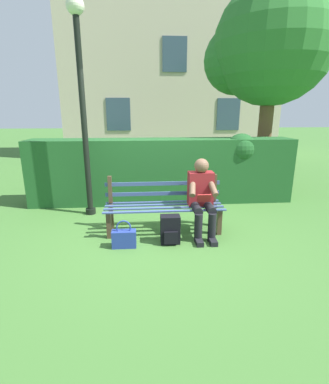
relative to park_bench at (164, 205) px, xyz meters
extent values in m
plane|color=#3D6B2D|center=(0.00, 0.07, -0.42)|extent=(60.00, 60.00, 0.00)
cube|color=#4C3828|center=(-0.84, 0.24, -0.21)|extent=(0.07, 0.07, 0.41)
cube|color=#4C3828|center=(0.84, 0.24, -0.21)|extent=(0.07, 0.07, 0.41)
cube|color=#4C3828|center=(-0.84, -0.11, -0.21)|extent=(0.07, 0.07, 0.41)
cube|color=#4C3828|center=(0.84, -0.11, -0.21)|extent=(0.07, 0.07, 0.41)
cube|color=#384C7A|center=(0.00, -0.16, 0.00)|extent=(1.83, 0.06, 0.02)
cube|color=#384C7A|center=(0.00, -0.01, 0.00)|extent=(1.83, 0.06, 0.02)
cube|color=#384C7A|center=(0.00, 0.14, 0.00)|extent=(1.83, 0.06, 0.02)
cube|color=#384C7A|center=(0.00, 0.29, 0.00)|extent=(1.83, 0.06, 0.02)
cube|color=#4C3828|center=(-0.84, -0.15, 0.23)|extent=(0.06, 0.06, 0.44)
cube|color=#4C3828|center=(0.84, -0.15, 0.23)|extent=(0.06, 0.06, 0.44)
cube|color=#384C7A|center=(0.00, -0.15, 0.15)|extent=(1.83, 0.02, 0.06)
cube|color=#384C7A|center=(0.00, -0.15, 0.31)|extent=(1.83, 0.02, 0.06)
cube|color=maroon|center=(-0.57, 0.05, 0.27)|extent=(0.38, 0.22, 0.52)
sphere|color=brown|center=(-0.57, 0.07, 0.63)|extent=(0.22, 0.22, 0.22)
cylinder|color=black|center=(-0.67, 0.26, 0.03)|extent=(0.13, 0.42, 0.13)
cylinder|color=black|center=(-0.47, 0.26, 0.03)|extent=(0.13, 0.42, 0.13)
cylinder|color=black|center=(-0.67, 0.47, -0.20)|extent=(0.12, 0.12, 0.43)
cylinder|color=black|center=(-0.47, 0.47, -0.20)|extent=(0.12, 0.12, 0.43)
cube|color=black|center=(-0.67, 0.55, -0.38)|extent=(0.10, 0.24, 0.07)
cube|color=black|center=(-0.47, 0.55, -0.38)|extent=(0.10, 0.24, 0.07)
cylinder|color=brown|center=(-0.72, 0.19, 0.33)|extent=(0.14, 0.32, 0.26)
cylinder|color=brown|center=(-0.42, 0.19, 0.33)|extent=(0.14, 0.32, 0.26)
cube|color=#B22626|center=(-0.57, 0.31, 0.19)|extent=(0.20, 0.07, 0.13)
cube|color=#1E5123|center=(-0.09, -1.54, 0.23)|extent=(5.34, 0.68, 1.31)
sphere|color=#1E5123|center=(-1.69, -1.43, 0.69)|extent=(0.61, 0.61, 0.61)
sphere|color=#1E5123|center=(1.24, -1.60, 0.63)|extent=(0.54, 0.54, 0.54)
cylinder|color=brown|center=(-2.60, -2.43, 0.85)|extent=(0.32, 0.32, 2.53)
sphere|color=#2D702D|center=(-2.60, -2.43, 2.83)|extent=(2.61, 2.61, 2.61)
sphere|color=#2D702D|center=(-1.95, -2.82, 2.57)|extent=(1.56, 1.56, 1.56)
cube|color=#BCAD93|center=(-0.93, -8.37, 2.68)|extent=(8.49, 2.80, 6.20)
cube|color=#334756|center=(-3.05, -6.95, 1.32)|extent=(0.90, 0.04, 1.20)
cube|color=#334756|center=(1.19, -6.95, 1.32)|extent=(0.90, 0.04, 1.20)
cube|color=#334756|center=(-0.93, -6.95, 3.42)|extent=(0.90, 0.04, 1.20)
cube|color=black|center=(-0.06, 0.47, -0.21)|extent=(0.28, 0.18, 0.41)
cube|color=black|center=(-0.06, 0.58, -0.29)|extent=(0.19, 0.04, 0.18)
cylinder|color=black|center=(-0.14, 0.37, -0.19)|extent=(0.04, 0.04, 0.25)
cylinder|color=black|center=(0.02, 0.37, -0.19)|extent=(0.04, 0.04, 0.25)
cube|color=navy|center=(0.60, 0.56, -0.30)|extent=(0.33, 0.14, 0.25)
torus|color=navy|center=(0.60, 0.56, -0.12)|extent=(0.21, 0.02, 0.21)
cylinder|color=black|center=(1.30, -0.85, -0.37)|extent=(0.18, 0.18, 0.10)
cylinder|color=black|center=(1.30, -0.85, 1.23)|extent=(0.10, 0.10, 3.29)
sphere|color=silver|center=(1.30, -0.85, 2.98)|extent=(0.28, 0.28, 0.28)
camera|label=1|loc=(0.32, 4.18, 1.41)|focal=26.31mm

